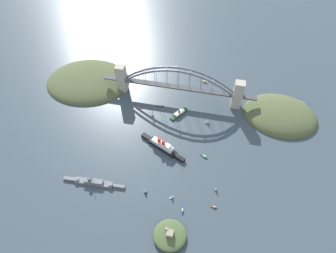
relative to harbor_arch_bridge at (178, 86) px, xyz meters
The scene contains 19 objects.
ground_plane 27.20m from the harbor_arch_bridge, 165.96° to the right, with size 1400.00×1400.00×0.00m, color #3D4C56.
harbor_arch_bridge is the anchor object (origin of this frame).
headland_west_shore 180.03m from the harbor_arch_bridge, behind, with size 121.49×104.84×31.63m.
headland_east_shore 175.36m from the harbor_arch_bridge, ahead, with size 158.57×136.76×29.60m.
ocean_liner 118.19m from the harbor_arch_bridge, 89.84° to the left, with size 75.19×40.68×18.83m.
naval_cruiser 210.72m from the harbor_arch_bridge, 68.09° to the left, with size 86.70×11.59×16.81m.
harbor_ferry_steamer 49.08m from the harbor_arch_bridge, 104.47° to the left, with size 25.52×34.29×8.60m.
fort_island_mid_harbor 245.25m from the harbor_arch_bridge, 98.97° to the left, with size 39.23×38.77×13.56m.
seaplane_taxiing_near_bridge 73.78m from the harbor_arch_bridge, 127.67° to the right, with size 11.57×7.34×4.78m.
small_boat_0 66.78m from the harbor_arch_bridge, 58.56° to the left, with size 5.83×5.67×7.72m.
small_boat_1 80.52m from the harbor_arch_bridge, 140.44° to the left, with size 8.31×10.08×9.99m.
small_boat_2 78.08m from the harbor_arch_bridge, 34.50° to the left, with size 8.46×4.65×1.98m.
small_boat_3 46.18m from the harbor_arch_bridge, 49.33° to the left, with size 12.17×3.89×2.08m.
small_boat_4 192.69m from the harbor_arch_bridge, 88.19° to the left, with size 6.44×8.43×8.83m.
small_boat_5 190.45m from the harbor_arch_bridge, 116.74° to the left, with size 5.61×5.85×8.05m.
small_boat_6 213.28m from the harbor_arch_bridge, 113.77° to the left, with size 8.46×2.03×2.35m.
small_boat_7 212.93m from the harbor_arch_bridge, 102.80° to the left, with size 3.20×12.72×2.56m.
small_boat_8 136.32m from the harbor_arch_bridge, 118.07° to the left, with size 11.73×7.46×2.64m.
small_boat_9 195.91m from the harbor_arch_bridge, 98.98° to the left, with size 6.81×5.99×6.90m.
Camera 1 is at (-59.92, 350.23, 320.16)m, focal length 28.33 mm.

